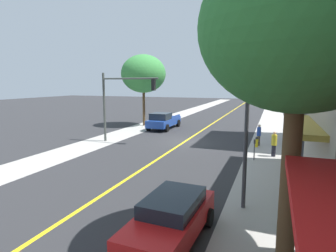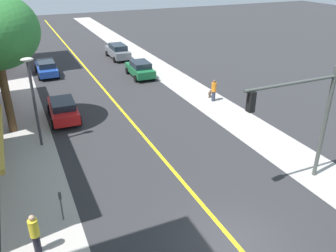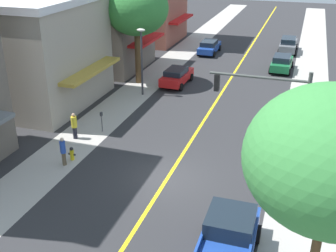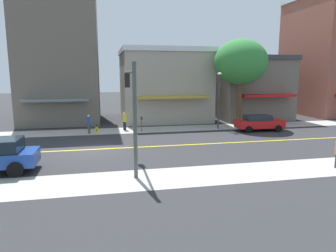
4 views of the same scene
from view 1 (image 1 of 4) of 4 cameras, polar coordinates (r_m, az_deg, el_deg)
ground_plane at (r=24.32m, az=3.57°, el=-3.10°), size 140.00×140.00×0.00m
sidewalk_left at (r=23.28m, az=20.06°, el=-4.15°), size 3.15×126.00×0.01m
sidewalk_right at (r=27.12m, az=-10.50°, el=-1.98°), size 3.15×126.00×0.01m
road_centerline_stripe at (r=24.31m, az=3.57°, el=-3.10°), size 0.20×126.00×0.00m
street_tree_left_near at (r=32.93m, az=-5.02°, el=10.54°), size 5.14×5.14×8.23m
street_tree_right_corner at (r=8.43m, az=25.29°, el=17.55°), size 5.32×5.32×8.70m
fire_hydrant at (r=23.07m, az=17.60°, el=-3.13°), size 0.44×0.24×0.81m
parking_meter at (r=19.03m, az=17.20°, el=-4.02°), size 0.12×0.18×1.38m
traffic_light_mast at (r=23.65m, az=-9.62°, el=6.03°), size 5.11×0.32×5.84m
street_lamp at (r=11.24m, az=15.70°, el=0.35°), size 0.70×0.36×5.38m
red_sedan_left_curb at (r=9.29m, az=0.66°, el=-18.20°), size 2.08×4.40×1.47m
blue_pickup_truck at (r=30.58m, az=-0.94°, el=1.09°), size 2.38×5.64×1.83m
pedestrian_blue_shirt at (r=23.63m, az=18.01°, el=-1.60°), size 0.31×0.31×1.71m
pedestrian_yellow_shirt at (r=20.44m, az=20.78°, el=-3.33°), size 0.37×0.37×1.73m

